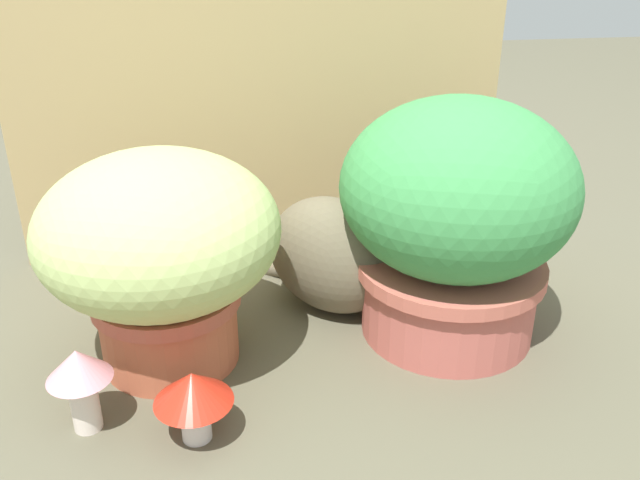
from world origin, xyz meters
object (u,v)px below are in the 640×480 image
mushroom_ornament_red (193,393)px  mushroom_ornament_pink (80,375)px  grass_planter (161,248)px  cat (340,251)px  leafy_planter (456,215)px

mushroom_ornament_red → mushroom_ornament_pink: bearing=163.8°
grass_planter → mushroom_ornament_pink: grass_planter is taller
cat → mushroom_ornament_pink: cat is taller
leafy_planter → cat: (-0.18, 0.10, -0.10)m
leafy_planter → mushroom_ornament_red: 0.51m
cat → mushroom_ornament_pink: 0.50m
leafy_planter → cat: size_ratio=1.24×
mushroom_ornament_red → cat: bearing=50.3°
leafy_planter → grass_planter: bearing=-178.0°
grass_planter → leafy_planter: size_ratio=0.90×
cat → mushroom_ornament_red: bearing=-129.7°
mushroom_ornament_red → leafy_planter: bearing=26.6°
mushroom_ornament_pink → mushroom_ornament_red: mushroom_ornament_pink is taller
leafy_planter → mushroom_ornament_pink: size_ratio=3.13×
cat → mushroom_ornament_red: (-0.26, -0.32, -0.04)m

